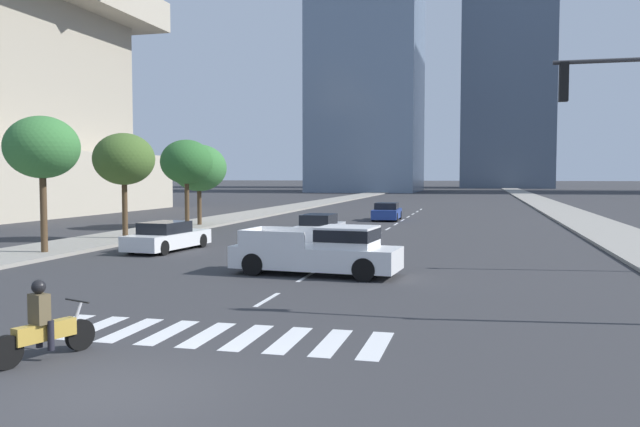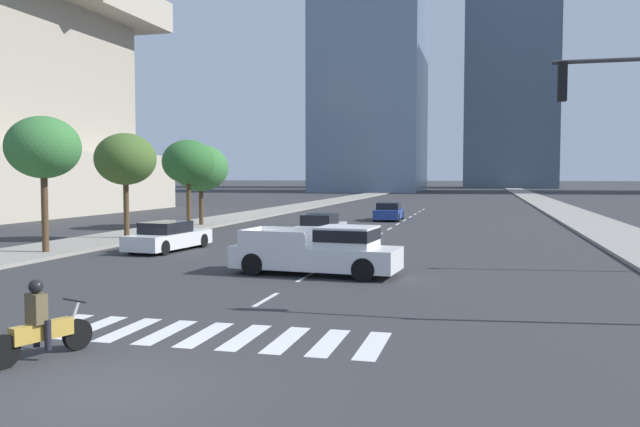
# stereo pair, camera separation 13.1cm
# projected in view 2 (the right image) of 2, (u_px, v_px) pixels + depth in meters

# --- Properties ---
(ground_plane) EXTENTS (800.00, 800.00, 0.00)m
(ground_plane) POSITION_uv_depth(u_px,v_px,m) (102.00, 393.00, 10.01)
(ground_plane) COLOR #333335
(sidewalk_east) EXTENTS (4.00, 260.00, 0.15)m
(sidewalk_east) POSITION_uv_depth(u_px,v_px,m) (618.00, 235.00, 35.88)
(sidewalk_east) COLOR gray
(sidewalk_east) RESTS_ON ground
(sidewalk_west) EXTENTS (4.00, 260.00, 0.15)m
(sidewalk_west) POSITION_uv_depth(u_px,v_px,m) (188.00, 226.00, 42.21)
(sidewalk_west) COLOR gray
(sidewalk_west) RESTS_ON ground
(crosswalk_near) EXTENTS (7.65, 2.22, 0.01)m
(crosswalk_near) POSITION_uv_depth(u_px,v_px,m) (205.00, 335.00, 13.69)
(crosswalk_near) COLOR silver
(crosswalk_near) RESTS_ON ground
(lane_divider_center) EXTENTS (0.14, 50.00, 0.01)m
(lane_divider_center) POSITION_uv_depth(u_px,v_px,m) (390.00, 229.00, 40.79)
(lane_divider_center) COLOR silver
(lane_divider_center) RESTS_ON ground
(motorcycle_lead) EXTENTS (0.98, 2.01, 1.49)m
(motorcycle_lead) POSITION_uv_depth(u_px,v_px,m) (41.00, 328.00, 11.84)
(motorcycle_lead) COLOR black
(motorcycle_lead) RESTS_ON ground
(pickup_truck) EXTENTS (5.81, 2.46, 1.67)m
(pickup_truck) POSITION_uv_depth(u_px,v_px,m) (324.00, 251.00, 21.86)
(pickup_truck) COLOR silver
(pickup_truck) RESTS_ON ground
(sedan_white_0) EXTENTS (2.22, 4.89, 1.31)m
(sedan_white_0) POSITION_uv_depth(u_px,v_px,m) (168.00, 237.00, 28.97)
(sedan_white_0) COLOR silver
(sedan_white_0) RESTS_ON ground
(sedan_silver_1) EXTENTS (1.81, 4.66, 1.39)m
(sedan_silver_1) POSITION_uv_depth(u_px,v_px,m) (321.00, 229.00, 33.27)
(sedan_silver_1) COLOR #B7BABF
(sedan_silver_1) RESTS_ON ground
(sedan_blue_2) EXTENTS (1.96, 4.35, 1.32)m
(sedan_blue_2) POSITION_uv_depth(u_px,v_px,m) (389.00, 212.00, 48.39)
(sedan_blue_2) COLOR navy
(sedan_blue_2) RESTS_ON ground
(street_tree_nearest) EXTENTS (3.06, 3.06, 5.70)m
(street_tree_nearest) POSITION_uv_depth(u_px,v_px,m) (43.00, 148.00, 27.04)
(street_tree_nearest) COLOR #4C3823
(street_tree_nearest) RESTS_ON sidewalk_west
(street_tree_second) EXTENTS (3.13, 3.13, 5.39)m
(street_tree_second) POSITION_uv_depth(u_px,v_px,m) (125.00, 159.00, 33.27)
(street_tree_second) COLOR #4C3823
(street_tree_second) RESTS_ON sidewalk_west
(street_tree_third) EXTENTS (3.24, 3.24, 5.44)m
(street_tree_third) POSITION_uv_depth(u_px,v_px,m) (188.00, 162.00, 40.36)
(street_tree_third) COLOR #4C3823
(street_tree_third) RESTS_ON sidewalk_west
(street_tree_fourth) EXTENTS (3.59, 3.59, 5.23)m
(street_tree_fourth) POSITION_uv_depth(u_px,v_px,m) (201.00, 168.00, 42.16)
(street_tree_fourth) COLOR #4C3823
(street_tree_fourth) RESTS_ON sidewalk_west
(office_tower_center_skyline) EXTENTS (23.50, 25.02, 87.97)m
(office_tower_center_skyline) POSITION_uv_depth(u_px,v_px,m) (511.00, 25.00, 173.01)
(office_tower_center_skyline) COLOR slate
(office_tower_center_skyline) RESTS_ON ground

